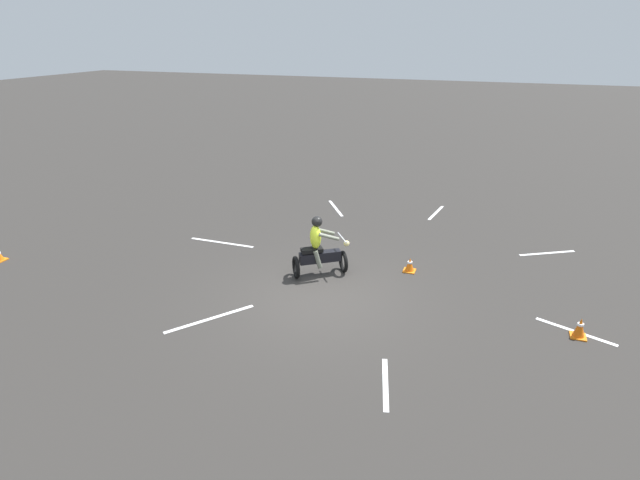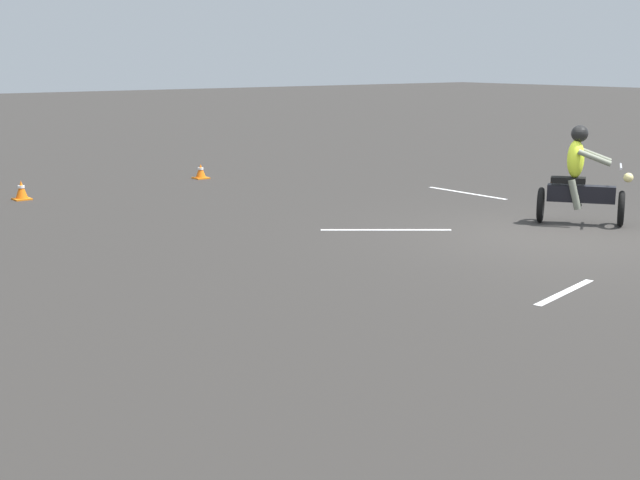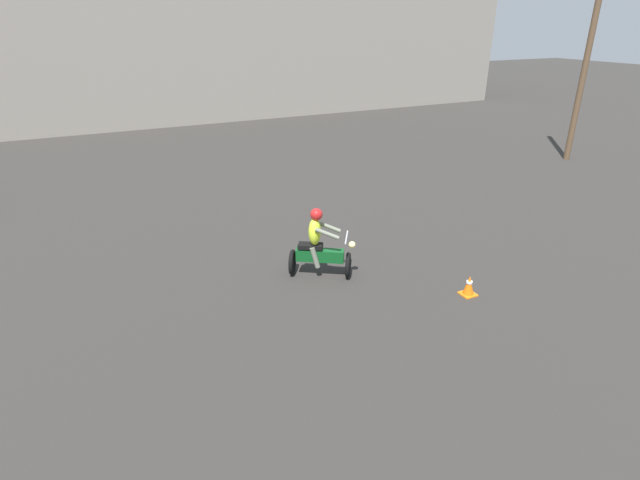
% 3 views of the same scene
% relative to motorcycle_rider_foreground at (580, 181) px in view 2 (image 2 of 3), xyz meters
% --- Properties ---
extents(ground_plane, '(120.00, 120.00, 0.00)m').
position_rel_motorcycle_rider_foreground_xyz_m(ground_plane, '(-0.49, 1.12, -0.73)').
color(ground_plane, '#2D2B28').
extents(motorcycle_rider_foreground, '(1.49, 1.30, 1.66)m').
position_rel_motorcycle_rider_foreground_xyz_m(motorcycle_rider_foreground, '(0.00, 0.00, 0.00)').
color(motorcycle_rider_foreground, black).
rests_on(motorcycle_rider_foreground, ground).
extents(traffic_cone_mid_center, '(0.32, 0.32, 0.34)m').
position_rel_motorcycle_rider_foreground_xyz_m(traffic_cone_mid_center, '(8.81, 2.23, -0.56)').
color(traffic_cone_mid_center, orange).
rests_on(traffic_cone_mid_center, ground).
extents(traffic_cone_far_right, '(0.32, 0.32, 0.38)m').
position_rel_motorcycle_rider_foreground_xyz_m(traffic_cone_far_right, '(8.23, 6.59, -0.54)').
color(traffic_cone_far_right, orange).
rests_on(traffic_cone_far_right, ground).
extents(lane_stripe_e, '(2.13, 0.12, 0.01)m').
position_rel_motorcycle_rider_foreground_xyz_m(lane_stripe_e, '(3.55, -1.04, -0.72)').
color(lane_stripe_e, silver).
rests_on(lane_stripe_e, ground).
extents(lane_stripe_ne, '(1.36, 1.76, 0.01)m').
position_rel_motorcycle_rider_foreground_xyz_m(lane_stripe_ne, '(1.55, 2.92, -0.72)').
color(lane_stripe_ne, silver).
rests_on(lane_stripe_ne, ground).
extents(lane_stripe_n, '(0.46, 1.48, 0.01)m').
position_rel_motorcycle_rider_foreground_xyz_m(lane_stripe_n, '(-2.68, 3.78, -0.72)').
color(lane_stripe_n, silver).
rests_on(lane_stripe_n, ground).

